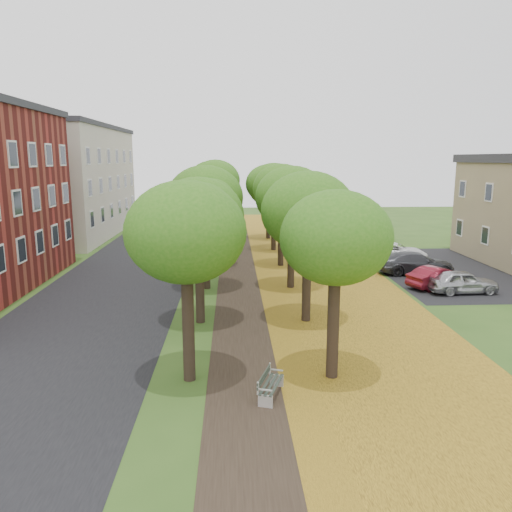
{
  "coord_description": "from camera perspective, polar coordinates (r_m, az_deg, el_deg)",
  "views": [
    {
      "loc": [
        -0.73,
        -15.7,
        7.27
      ],
      "look_at": [
        0.45,
        8.7,
        2.5
      ],
      "focal_mm": 35.0,
      "sensor_mm": 36.0,
      "label": 1
    }
  ],
  "objects": [
    {
      "name": "ground",
      "position": [
        17.31,
        -0.09,
        -13.78
      ],
      "size": [
        120.0,
        120.0,
        0.0
      ],
      "primitive_type": "plane",
      "color": "#2D4C19",
      "rests_on": "ground"
    },
    {
      "name": "car_white",
      "position": [
        37.61,
        15.55,
        0.49
      ],
      "size": [
        5.08,
        3.56,
        1.29
      ],
      "primitive_type": "imported",
      "rotation": [
        0.0,
        0.0,
        1.23
      ],
      "color": "white",
      "rests_on": "ground"
    },
    {
      "name": "leaf_verge",
      "position": [
        32.06,
        7.62,
        -2.15
      ],
      "size": [
        7.5,
        70.0,
        0.01
      ],
      "primitive_type": "cube",
      "color": "#B88E22",
      "rests_on": "ground"
    },
    {
      "name": "footpath",
      "position": [
        31.55,
        -1.36,
        -2.27
      ],
      "size": [
        3.2,
        70.0,
        0.01
      ],
      "primitive_type": "cube",
      "color": "black",
      "rests_on": "ground"
    },
    {
      "name": "tree_row_west",
      "position": [
        30.82,
        -5.52,
        6.76
      ],
      "size": [
        4.02,
        34.02,
        6.73
      ],
      "color": "black",
      "rests_on": "ground"
    },
    {
      "name": "building_cream",
      "position": [
        51.38,
        -21.43,
        8.0
      ],
      "size": [
        10.3,
        20.3,
        10.4
      ],
      "color": "beige",
      "rests_on": "ground"
    },
    {
      "name": "street_asphalt",
      "position": [
        32.26,
        -14.81,
        -2.34
      ],
      "size": [
        8.0,
        70.0,
        0.01
      ],
      "primitive_type": "cube",
      "color": "black",
      "rests_on": "ground"
    },
    {
      "name": "tree_row_east",
      "position": [
        30.96,
        3.45,
        6.81
      ],
      "size": [
        4.02,
        34.02,
        6.73
      ],
      "color": "black",
      "rests_on": "ground"
    },
    {
      "name": "car_red",
      "position": [
        30.41,
        20.02,
        -2.28
      ],
      "size": [
        3.91,
        2.7,
        1.22
      ],
      "primitive_type": "imported",
      "rotation": [
        0.0,
        0.0,
        1.99
      ],
      "color": "maroon",
      "rests_on": "ground"
    },
    {
      "name": "car_silver",
      "position": [
        29.65,
        22.53,
        -2.72
      ],
      "size": [
        3.87,
        1.73,
        1.29
      ],
      "primitive_type": "imported",
      "rotation": [
        0.0,
        0.0,
        1.63
      ],
      "color": "#B1B2B6",
      "rests_on": "ground"
    },
    {
      "name": "bench",
      "position": [
        15.96,
        1.58,
        -14.46
      ],
      "size": [
        0.94,
        1.67,
        0.76
      ],
      "rotation": [
        0.0,
        0.0,
        1.25
      ],
      "color": "#2C3730",
      "rests_on": "ground"
    },
    {
      "name": "car_grey",
      "position": [
        33.55,
        17.77,
        -0.78
      ],
      "size": [
        4.91,
        2.17,
        1.4
      ],
      "primitive_type": "imported",
      "rotation": [
        0.0,
        0.0,
        1.53
      ],
      "color": "#333438",
      "rests_on": "ground"
    },
    {
      "name": "parking_lot",
      "position": [
        35.49,
        20.95,
        -1.51
      ],
      "size": [
        9.0,
        16.0,
        0.01
      ],
      "primitive_type": "cube",
      "color": "black",
      "rests_on": "ground"
    }
  ]
}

